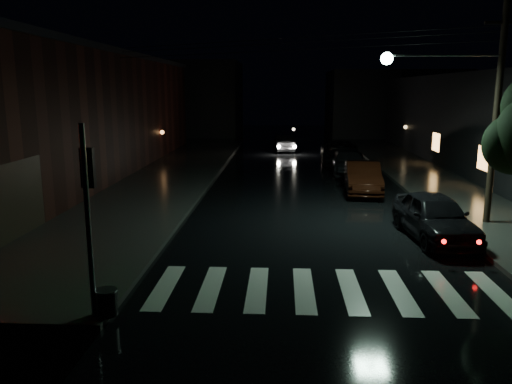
# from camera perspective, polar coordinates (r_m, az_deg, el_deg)

# --- Properties ---
(ground) EXTENTS (120.00, 120.00, 0.00)m
(ground) POSITION_cam_1_polar(r_m,az_deg,el_deg) (12.71, -5.50, -11.70)
(ground) COLOR black
(ground) RESTS_ON ground
(sidewalk_left) EXTENTS (6.00, 44.00, 0.15)m
(sidewalk_left) POSITION_cam_1_polar(r_m,az_deg,el_deg) (26.88, -11.74, 0.80)
(sidewalk_left) COLOR #282826
(sidewalk_left) RESTS_ON ground
(sidewalk_right) EXTENTS (4.00, 44.00, 0.15)m
(sidewalk_right) POSITION_cam_1_polar(r_m,az_deg,el_deg) (27.28, 20.41, 0.46)
(sidewalk_right) COLOR #282826
(sidewalk_right) RESTS_ON ground
(building_left) EXTENTS (10.00, 36.00, 7.00)m
(building_left) POSITION_cam_1_polar(r_m,az_deg,el_deg) (30.83, -23.86, 7.84)
(building_left) COLOR black
(building_left) RESTS_ON ground
(building_far_left) EXTENTS (14.00, 10.00, 8.00)m
(building_far_left) POSITION_cam_1_polar(r_m,az_deg,el_deg) (57.76, -8.98, 10.50)
(building_far_left) COLOR black
(building_far_left) RESTS_ON ground
(building_far_right) EXTENTS (14.00, 10.00, 7.00)m
(building_far_right) POSITION_cam_1_polar(r_m,az_deg,el_deg) (57.86, 15.35, 9.74)
(building_far_right) COLOR black
(building_far_right) RESTS_ON ground
(crosswalk) EXTENTS (9.00, 3.00, 0.01)m
(crosswalk) POSITION_cam_1_polar(r_m,az_deg,el_deg) (13.10, 8.18, -11.01)
(crosswalk) COLOR beige
(crosswalk) RESTS_ON ground
(signal_pole_corner) EXTENTS (0.68, 0.61, 4.20)m
(signal_pole_corner) POSITION_cam_1_polar(r_m,az_deg,el_deg) (11.36, -17.58, -6.77)
(signal_pole_corner) COLOR slate
(signal_pole_corner) RESTS_ON ground
(utility_pole) EXTENTS (4.92, 0.44, 8.00)m
(utility_pole) POSITION_cam_1_polar(r_m,az_deg,el_deg) (19.83, 24.09, 9.43)
(utility_pole) COLOR black
(utility_pole) RESTS_ON ground
(parked_car_a) EXTENTS (2.25, 4.76, 1.57)m
(parked_car_a) POSITION_cam_1_polar(r_m,az_deg,el_deg) (18.04, 19.73, -2.64)
(parked_car_a) COLOR black
(parked_car_a) RESTS_ON ground
(parked_car_b) EXTENTS (1.95, 4.73, 1.52)m
(parked_car_b) POSITION_cam_1_polar(r_m,az_deg,el_deg) (25.12, 12.10, 1.62)
(parked_car_b) COLOR black
(parked_car_b) RESTS_ON ground
(parked_car_c) EXTENTS (2.08, 4.88, 1.40)m
(parked_car_c) POSITION_cam_1_polar(r_m,az_deg,el_deg) (30.66, 10.45, 3.35)
(parked_car_c) COLOR black
(parked_car_c) RESTS_ON ground
(parked_car_d) EXTENTS (2.91, 5.79, 1.57)m
(parked_car_d) POSITION_cam_1_polar(r_m,az_deg,el_deg) (34.38, 9.65, 4.41)
(parked_car_d) COLOR black
(parked_car_d) RESTS_ON ground
(oncoming_car) EXTENTS (1.77, 4.20, 1.35)m
(oncoming_car) POSITION_cam_1_polar(r_m,az_deg,el_deg) (41.28, 3.21, 5.59)
(oncoming_car) COLOR black
(oncoming_car) RESTS_ON ground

